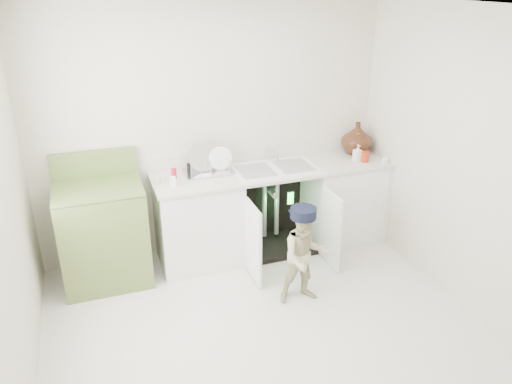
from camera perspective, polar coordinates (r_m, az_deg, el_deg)
ground at (r=4.29m, az=0.94°, el=-15.13°), size 3.50×3.50×0.00m
room_shell at (r=3.64m, az=1.06°, el=0.39°), size 6.00×5.50×1.26m
counter_run at (r=5.18m, az=2.41°, el=-1.60°), size 2.44×1.02×1.25m
avocado_stove at (r=4.84m, az=-17.04°, el=-4.43°), size 0.77×0.65×1.20m
repair_worker at (r=4.37m, az=5.60°, el=-7.16°), size 0.46×0.81×0.90m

